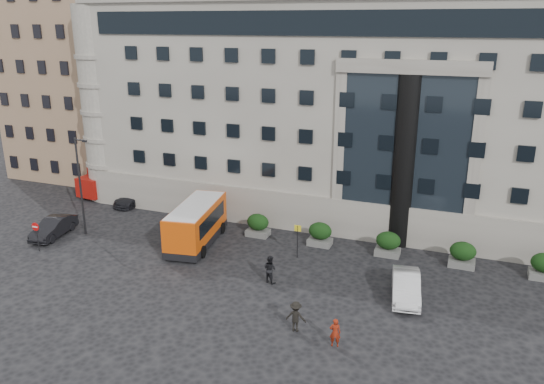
{
  "coord_description": "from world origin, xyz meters",
  "views": [
    {
      "loc": [
        16.65,
        -28.8,
        16.52
      ],
      "look_at": [
        3.71,
        4.47,
        5.0
      ],
      "focal_mm": 35.0,
      "sensor_mm": 36.0,
      "label": 1
    }
  ],
  "objects_px": {
    "hedge_b": "(258,225)",
    "bus_stop_sign": "(298,236)",
    "parked_car_c": "(135,197)",
    "pedestrian_b": "(270,269)",
    "hedge_d": "(388,244)",
    "hedge_c": "(320,234)",
    "parked_car_d": "(135,187)",
    "street_lamp": "(81,183)",
    "no_entry_sign": "(36,231)",
    "pedestrian_c": "(296,316)",
    "hedge_a": "(201,217)",
    "hedge_e": "(463,254)",
    "red_truck": "(107,178)",
    "white_taxi": "(406,287)",
    "minibus": "(196,222)",
    "parked_car_b": "(54,227)",
    "pedestrian_a": "(335,333)"
  },
  "relations": [
    {
      "from": "bus_stop_sign",
      "to": "minibus",
      "type": "height_order",
      "value": "minibus"
    },
    {
      "from": "pedestrian_c",
      "to": "hedge_a",
      "type": "bearing_deg",
      "value": -48.07
    },
    {
      "from": "minibus",
      "to": "red_truck",
      "type": "bearing_deg",
      "value": 142.13
    },
    {
      "from": "hedge_d",
      "to": "red_truck",
      "type": "distance_m",
      "value": 29.18
    },
    {
      "from": "parked_car_c",
      "to": "white_taxi",
      "type": "height_order",
      "value": "white_taxi"
    },
    {
      "from": "no_entry_sign",
      "to": "red_truck",
      "type": "height_order",
      "value": "red_truck"
    },
    {
      "from": "hedge_d",
      "to": "bus_stop_sign",
      "type": "distance_m",
      "value": 6.76
    },
    {
      "from": "parked_car_c",
      "to": "parked_car_b",
      "type": "bearing_deg",
      "value": -90.0
    },
    {
      "from": "hedge_c",
      "to": "no_entry_sign",
      "type": "bearing_deg",
      "value": -155.51
    },
    {
      "from": "no_entry_sign",
      "to": "parked_car_d",
      "type": "distance_m",
      "value": 14.52
    },
    {
      "from": "hedge_d",
      "to": "pedestrian_a",
      "type": "height_order",
      "value": "hedge_d"
    },
    {
      "from": "red_truck",
      "to": "pedestrian_c",
      "type": "xyz_separation_m",
      "value": [
        25.68,
        -16.8,
        -0.67
      ]
    },
    {
      "from": "hedge_a",
      "to": "bus_stop_sign",
      "type": "distance_m",
      "value": 9.94
    },
    {
      "from": "parked_car_d",
      "to": "street_lamp",
      "type": "bearing_deg",
      "value": -67.12
    },
    {
      "from": "hedge_d",
      "to": "street_lamp",
      "type": "relative_size",
      "value": 0.23
    },
    {
      "from": "hedge_b",
      "to": "minibus",
      "type": "distance_m",
      "value": 5.02
    },
    {
      "from": "parked_car_d",
      "to": "pedestrian_c",
      "type": "distance_m",
      "value": 28.96
    },
    {
      "from": "hedge_d",
      "to": "minibus",
      "type": "height_order",
      "value": "minibus"
    },
    {
      "from": "hedge_d",
      "to": "red_truck",
      "type": "xyz_separation_m",
      "value": [
        -28.78,
        4.79,
        0.64
      ]
    },
    {
      "from": "hedge_c",
      "to": "parked_car_c",
      "type": "height_order",
      "value": "hedge_c"
    },
    {
      "from": "street_lamp",
      "to": "parked_car_c",
      "type": "relative_size",
      "value": 1.68
    },
    {
      "from": "hedge_a",
      "to": "parked_car_c",
      "type": "distance_m",
      "value": 9.13
    },
    {
      "from": "hedge_d",
      "to": "hedge_e",
      "type": "xyz_separation_m",
      "value": [
        5.2,
        0.0,
        0.0
      ]
    },
    {
      "from": "white_taxi",
      "to": "hedge_d",
      "type": "bearing_deg",
      "value": 100.19
    },
    {
      "from": "parked_car_d",
      "to": "parked_car_b",
      "type": "bearing_deg",
      "value": -78.79
    },
    {
      "from": "hedge_d",
      "to": "hedge_c",
      "type": "bearing_deg",
      "value": 180.0
    },
    {
      "from": "hedge_d",
      "to": "hedge_e",
      "type": "distance_m",
      "value": 5.2
    },
    {
      "from": "bus_stop_sign",
      "to": "no_entry_sign",
      "type": "relative_size",
      "value": 1.09
    },
    {
      "from": "hedge_b",
      "to": "bus_stop_sign",
      "type": "height_order",
      "value": "bus_stop_sign"
    },
    {
      "from": "hedge_d",
      "to": "parked_car_c",
      "type": "height_order",
      "value": "hedge_d"
    },
    {
      "from": "hedge_d",
      "to": "parked_car_c",
      "type": "xyz_separation_m",
      "value": [
        -24.22,
        3.01,
        -0.24
      ]
    },
    {
      "from": "hedge_a",
      "to": "hedge_b",
      "type": "bearing_deg",
      "value": 0.0
    },
    {
      "from": "white_taxi",
      "to": "pedestrian_c",
      "type": "xyz_separation_m",
      "value": [
        -5.22,
        -6.0,
        0.11
      ]
    },
    {
      "from": "street_lamp",
      "to": "pedestrian_c",
      "type": "height_order",
      "value": "street_lamp"
    },
    {
      "from": "hedge_a",
      "to": "pedestrian_a",
      "type": "height_order",
      "value": "hedge_a"
    },
    {
      "from": "bus_stop_sign",
      "to": "pedestrian_a",
      "type": "relative_size",
      "value": 1.54
    },
    {
      "from": "hedge_b",
      "to": "no_entry_sign",
      "type": "height_order",
      "value": "no_entry_sign"
    },
    {
      "from": "no_entry_sign",
      "to": "pedestrian_c",
      "type": "xyz_separation_m",
      "value": [
        21.5,
        -3.17,
        -0.76
      ]
    },
    {
      "from": "parked_car_b",
      "to": "red_truck",
      "type": "bearing_deg",
      "value": 97.42
    },
    {
      "from": "hedge_e",
      "to": "parked_car_b",
      "type": "distance_m",
      "value": 31.44
    },
    {
      "from": "hedge_c",
      "to": "pedestrian_b",
      "type": "distance_m",
      "value": 7.26
    },
    {
      "from": "no_entry_sign",
      "to": "red_truck",
      "type": "distance_m",
      "value": 14.26
    },
    {
      "from": "red_truck",
      "to": "parked_car_c",
      "type": "xyz_separation_m",
      "value": [
        4.56,
        -1.78,
        -0.88
      ]
    },
    {
      "from": "hedge_c",
      "to": "hedge_d",
      "type": "height_order",
      "value": "same"
    },
    {
      "from": "hedge_e",
      "to": "red_truck",
      "type": "bearing_deg",
      "value": 171.97
    },
    {
      "from": "minibus",
      "to": "hedge_b",
      "type": "bearing_deg",
      "value": 30.1
    },
    {
      "from": "bus_stop_sign",
      "to": "parked_car_b",
      "type": "relative_size",
      "value": 0.55
    },
    {
      "from": "parked_car_c",
      "to": "pedestrian_b",
      "type": "distance_m",
      "value": 20.36
    },
    {
      "from": "hedge_c",
      "to": "parked_car_d",
      "type": "relative_size",
      "value": 0.34
    },
    {
      "from": "street_lamp",
      "to": "bus_stop_sign",
      "type": "bearing_deg",
      "value": 6.54
    }
  ]
}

